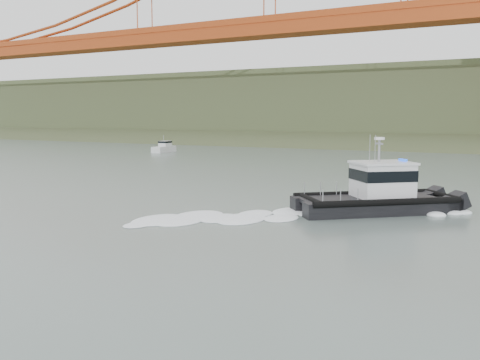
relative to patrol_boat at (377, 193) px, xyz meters
name	(u,v)px	position (x,y,z in m)	size (l,w,h in m)	color
ground	(145,244)	(-7.25, -13.45, -1.19)	(400.00, 400.00, 0.00)	#576861
headlands	(466,111)	(-7.25, 112.05, 5.85)	(500.00, 105.36, 27.12)	#3E4E2C
patrol_boat	(377,193)	(0.00, 0.00, 0.00)	(9.74, 9.13, 4.76)	black
motorboat	(164,148)	(-45.05, 38.25, -0.48)	(2.31, 5.38, 2.87)	silver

